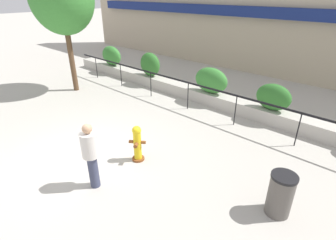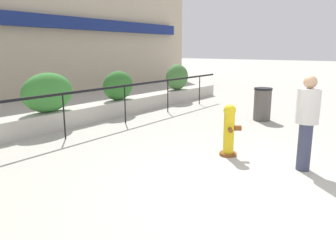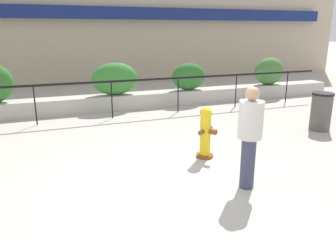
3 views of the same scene
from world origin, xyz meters
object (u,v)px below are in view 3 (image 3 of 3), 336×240
Objects in this scene: pedestrian at (250,132)px; trash_bin at (321,111)px; hedge_bush_3 at (189,77)px; hedge_bush_2 at (115,79)px; fire_hydrant at (206,132)px; hedge_bush_4 at (269,71)px.

pedestrian is 4.32m from trash_bin.
hedge_bush_3 is 1.24× the size of trash_bin.
hedge_bush_2 is 1.40× the size of fire_hydrant.
fire_hydrant is at bearing -136.84° from hedge_bush_4.
pedestrian is at bearing -81.82° from hedge_bush_2.
fire_hydrant is (-1.79, -4.91, -0.43)m from hedge_bush_3.
hedge_bush_4 is 7.20m from fire_hydrant.
hedge_bush_4 is at bearing 70.64° from trash_bin.
hedge_bush_3 reaches higher than fire_hydrant.
trash_bin is at bearing 10.41° from fire_hydrant.
hedge_bush_2 reaches higher than hedge_bush_3.
trash_bin is at bearing -65.00° from hedge_bush_3.
pedestrian is (-5.19, -6.39, -0.04)m from hedge_bush_4.
fire_hydrant is 1.07× the size of trash_bin.
trash_bin is at bearing 30.28° from pedestrian.
hedge_bush_3 is at bearing 180.00° from hedge_bush_4.
hedge_bush_4 reaches higher than trash_bin.
pedestrian is at bearing -105.21° from hedge_bush_3.
hedge_bush_2 is 1.19× the size of hedge_bush_4.
fire_hydrant is at bearing 91.90° from pedestrian.
hedge_bush_2 is 1.50× the size of trash_bin.
fire_hydrant is at bearing -79.96° from hedge_bush_2.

